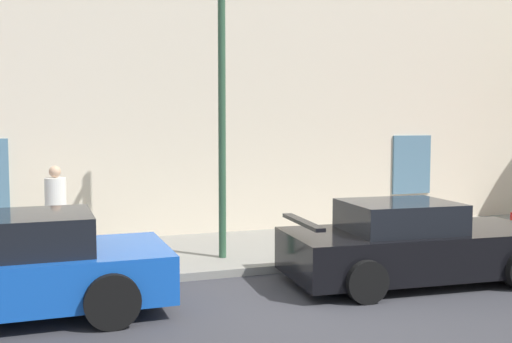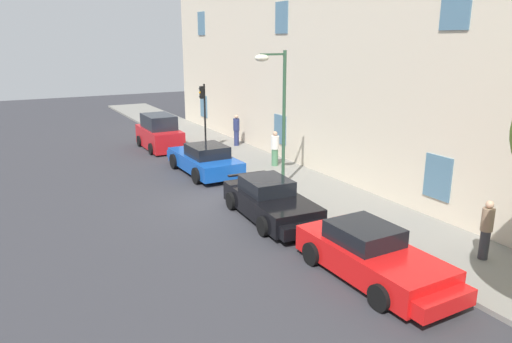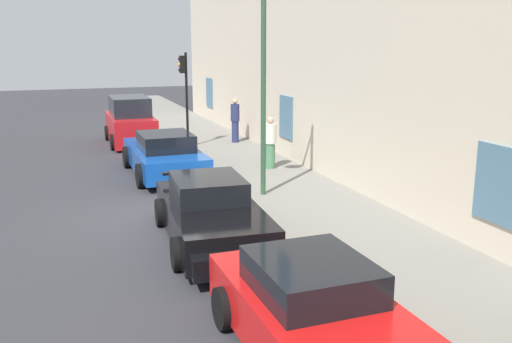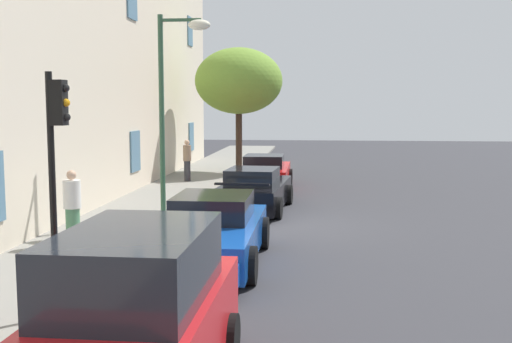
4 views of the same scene
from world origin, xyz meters
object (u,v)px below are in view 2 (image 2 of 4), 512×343
at_px(pedestrian_strolling, 236,130).
at_px(sportscar_yellow_flank, 272,203).
at_px(street_lamp, 275,94).
at_px(hatchback_parked, 159,134).
at_px(traffic_light, 203,106).
at_px(sportscar_red_lead, 203,159).
at_px(sportscar_white_middle, 375,258).
at_px(pedestrian_bystander, 486,229).
at_px(pedestrian_admiring, 275,148).

bearing_deg(pedestrian_strolling, sportscar_yellow_flank, -20.36).
bearing_deg(street_lamp, sportscar_yellow_flank, -32.08).
distance_m(hatchback_parked, traffic_light, 3.39).
relative_size(sportscar_red_lead, sportscar_white_middle, 1.08).
xyz_separation_m(street_lamp, pedestrian_bystander, (8.72, 1.62, -2.96)).
bearing_deg(sportscar_red_lead, hatchback_parked, -177.69).
height_order(sportscar_red_lead, sportscar_white_middle, sportscar_red_lead).
distance_m(sportscar_red_lead, pedestrian_strolling, 5.51).
relative_size(sportscar_yellow_flank, hatchback_parked, 1.23).
bearing_deg(pedestrian_admiring, street_lamp, -31.40).
height_order(traffic_light, pedestrian_admiring, traffic_light).
relative_size(pedestrian_admiring, pedestrian_strolling, 0.95).
relative_size(street_lamp, pedestrian_strolling, 3.09).
distance_m(hatchback_parked, pedestrian_admiring, 7.79).
relative_size(hatchback_parked, pedestrian_bystander, 2.32).
distance_m(sportscar_white_middle, hatchback_parked, 17.81).
bearing_deg(pedestrian_bystander, pedestrian_strolling, 177.97).
bearing_deg(sportscar_red_lead, street_lamp, 21.42).
relative_size(hatchback_parked, pedestrian_admiring, 2.35).
relative_size(sportscar_white_middle, traffic_light, 1.29).
distance_m(sportscar_white_middle, traffic_light, 15.81).
relative_size(sportscar_yellow_flank, street_lamp, 0.89).
relative_size(sportscar_white_middle, pedestrian_strolling, 2.63).
bearing_deg(traffic_light, street_lamp, -0.46).
bearing_deg(sportscar_yellow_flank, sportscar_red_lead, 177.82).
bearing_deg(hatchback_parked, pedestrian_bystander, 10.41).
relative_size(sportscar_red_lead, pedestrian_strolling, 2.84).
distance_m(sportscar_yellow_flank, sportscar_white_middle, 5.06).
bearing_deg(pedestrian_strolling, traffic_light, -81.13).
bearing_deg(hatchback_parked, sportscar_yellow_flank, -0.10).
xyz_separation_m(traffic_light, street_lamp, (7.62, -0.06, 1.35)).
distance_m(sportscar_white_middle, street_lamp, 8.81).
bearing_deg(traffic_light, pedestrian_admiring, 20.27).
height_order(pedestrian_admiring, pedestrian_bystander, pedestrian_bystander).
height_order(sportscar_red_lead, sportscar_yellow_flank, sportscar_red_lead).
bearing_deg(traffic_light, pedestrian_bystander, 5.46).
height_order(sportscar_red_lead, street_lamp, street_lamp).
distance_m(street_lamp, pedestrian_admiring, 4.56).
relative_size(street_lamp, pedestrian_bystander, 3.22).
xyz_separation_m(pedestrian_admiring, pedestrian_bystander, (11.65, -0.17, 0.03)).
bearing_deg(hatchback_parked, pedestrian_strolling, 64.64).
height_order(traffic_light, pedestrian_bystander, traffic_light).
relative_size(traffic_light, pedestrian_strolling, 2.04).
bearing_deg(street_lamp, hatchback_parked, -169.71).
height_order(street_lamp, pedestrian_admiring, street_lamp).
xyz_separation_m(sportscar_yellow_flank, traffic_light, (-10.51, 1.87, 2.05)).
distance_m(sportscar_red_lead, pedestrian_admiring, 3.52).
bearing_deg(sportscar_white_middle, street_lamp, 167.96).
xyz_separation_m(sportscar_red_lead, hatchback_parked, (-5.90, -0.24, 0.25)).
relative_size(traffic_light, pedestrian_admiring, 2.15).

